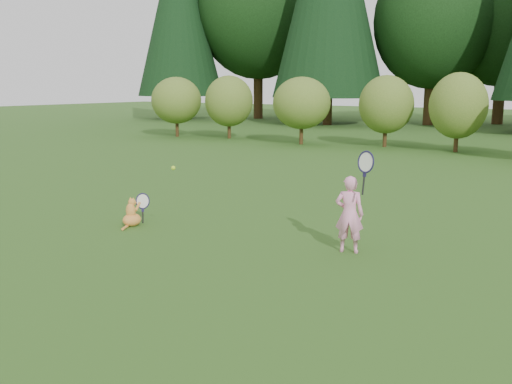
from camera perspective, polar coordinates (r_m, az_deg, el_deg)
The scene contains 5 objects.
ground at distance 7.63m, azimuth -4.59°, elevation -5.95°, with size 100.00×100.00×0.00m, color #264914.
shrub_row at distance 19.30m, azimuth 20.00°, elevation 7.73°, with size 28.00×3.00×2.80m, color #4A6920, non-canonical shape.
child at distance 7.55m, azimuth 9.37°, elevation -2.04°, with size 0.60×0.37×1.53m.
cat at distance 9.14m, azimuth -12.29°, elevation -1.87°, with size 0.33×0.64×0.61m.
tennis_ball at distance 7.90m, azimuth -8.27°, elevation 2.39°, with size 0.06×0.06×0.06m.
Camera 1 is at (4.51, -5.75, 2.18)m, focal length 40.00 mm.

